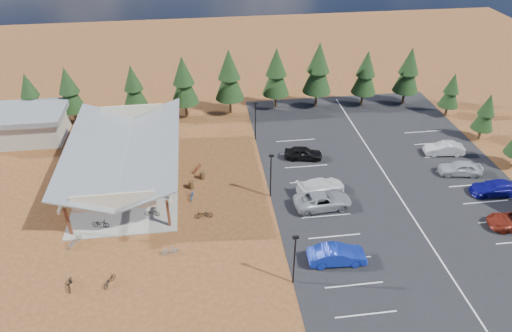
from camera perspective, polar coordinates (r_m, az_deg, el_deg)
name	(u,v)px	position (r m, az deg, el deg)	size (l,w,h in m)	color
ground	(224,212)	(46.31, -3.96, -5.76)	(140.00, 140.00, 0.00)	#583717
asphalt_lot	(389,181)	(52.61, 16.30, -1.77)	(27.00, 44.00, 0.04)	black
concrete_pad	(130,179)	(52.55, -15.48, -1.63)	(10.60, 18.60, 0.10)	gray
bike_pavilion	(125,151)	(50.54, -16.11, 1.87)	(11.65, 19.40, 4.97)	#562518
outbuilding	(22,125)	(64.38, -27.22, 4.61)	(11.00, 7.00, 3.90)	#ADA593
lamp_post_0	(294,257)	(37.46, 4.83, -11.22)	(0.50, 0.25, 5.14)	black
lamp_post_1	(271,173)	(46.55, 1.86, -0.87)	(0.50, 0.25, 5.14)	black
lamp_post_2	(255,119)	(56.73, -0.08, 5.95)	(0.50, 0.25, 5.14)	black
trash_bin_0	(191,185)	(49.63, -8.09, -2.34)	(0.60, 0.60, 0.90)	#4C331B
trash_bin_1	(202,175)	(50.95, -6.71, -1.16)	(0.60, 0.60, 0.90)	#4C331B
pine_0	(30,94)	(66.83, -26.44, 8.12)	(3.08, 3.08, 7.17)	#382314
pine_1	(69,90)	(64.74, -22.35, 8.82)	(3.39, 3.39, 7.91)	#382314
pine_2	(133,87)	(63.38, -15.08, 9.57)	(3.29, 3.29, 7.67)	#382314
pine_3	(184,80)	(62.28, -9.05, 10.52)	(3.73, 3.73, 8.68)	#382314
pine_4	(229,75)	(62.50, -3.38, 11.29)	(3.96, 3.96, 9.22)	#382314
pine_5	(276,72)	(64.09, 2.53, 11.66)	(3.79, 3.79, 8.82)	#382314
pine_6	(318,68)	(64.89, 7.79, 12.03)	(4.05, 4.05, 9.44)	#382314
pine_7	(366,73)	(66.70, 13.56, 11.28)	(3.50, 3.50, 8.15)	#382314
pine_8	(409,70)	(68.61, 18.54, 11.27)	(3.63, 3.63, 8.46)	#382314
pine_12	(486,112)	(63.17, 26.84, 6.02)	(2.67, 2.67, 6.23)	#382314
pine_13	(451,90)	(67.65, 23.23, 8.69)	(2.68, 2.68, 6.24)	#382314
bike_0	(100,223)	(46.51, -18.89, -6.80)	(0.58, 1.67, 0.88)	black
bike_1	(94,183)	(52.26, -19.63, -1.98)	(0.45, 1.59, 0.95)	gray
bike_2	(97,173)	(53.65, -19.28, -0.88)	(0.66, 1.89, 0.99)	#212A99
bike_3	(120,155)	(56.30, -16.69, 1.35)	(0.45, 1.58, 0.95)	maroon
bike_4	(152,212)	(46.51, -12.86, -5.68)	(0.54, 1.55, 0.81)	black
bike_5	(148,184)	(50.27, -13.35, -2.19)	(0.52, 1.85, 1.11)	#979B9E
bike_6	(148,169)	(52.97, -13.37, -0.34)	(0.57, 1.62, 0.85)	navy
bike_7	(141,142)	(58.14, -14.13, 2.88)	(0.44, 1.57, 0.94)	maroon
bike_8	(70,284)	(41.74, -22.26, -13.45)	(0.58, 1.65, 0.87)	black
bike_9	(74,241)	(45.45, -21.76, -8.68)	(0.47, 1.67, 1.00)	gray
bike_12	(109,281)	(40.90, -17.87, -13.48)	(0.56, 1.61, 0.85)	black
bike_13	(170,251)	(42.14, -10.74, -10.34)	(0.44, 1.57, 0.95)	gray
bike_14	(192,195)	(48.17, -7.99, -3.62)	(0.56, 1.62, 0.85)	#215294
bike_15	(198,168)	(52.24, -7.30, -0.20)	(0.45, 1.59, 0.96)	maroon
bike_16	(203,214)	(45.46, -6.58, -6.03)	(0.64, 1.83, 0.96)	black
car_1	(337,255)	(41.06, 10.09, -10.90)	(1.78, 5.10, 1.68)	#13299E
car_2	(323,200)	(46.81, 8.35, -4.25)	(2.72, 5.89, 1.64)	#919398
car_3	(321,186)	(48.84, 8.11, -2.50)	(2.12, 5.23, 1.52)	silver
car_4	(303,153)	(54.12, 5.93, 1.62)	(1.79, 4.44, 1.51)	black
car_7	(495,188)	(54.34, 27.70, -2.44)	(2.07, 5.09, 1.48)	navy
car_8	(460,168)	(55.99, 24.16, -0.23)	(1.90, 4.73, 1.61)	#AAAEB3
car_9	(444,149)	(59.17, 22.46, 2.02)	(1.61, 4.61, 1.52)	#BDBDBD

